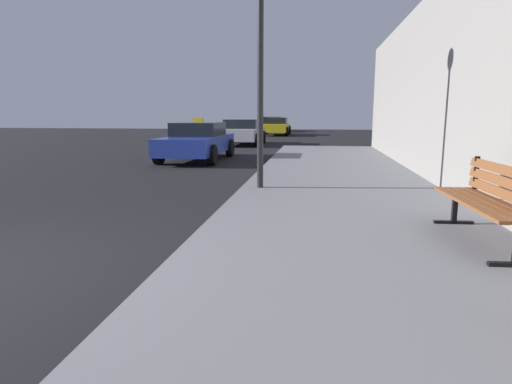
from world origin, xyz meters
TOP-DOWN VIEW (x-y plane):
  - sidewalk at (4.00, 0.00)m, footprint 4.00×32.00m
  - bench at (5.39, 1.50)m, footprint 0.59×1.89m
  - street_lamp at (2.38, 4.77)m, footprint 0.36×0.36m
  - car_blue at (-0.56, 10.84)m, footprint 1.93×4.34m
  - car_silver at (-0.31, 18.35)m, footprint 2.07×4.26m
  - car_yellow at (0.52, 28.29)m, footprint 1.94×4.51m
  - car_black at (-0.42, 34.94)m, footprint 1.94×4.25m

SIDE VIEW (x-z plane):
  - sidewalk at x=4.00m, z-range 0.00..0.15m
  - car_black at x=-0.42m, z-range 0.01..1.28m
  - car_yellow at x=0.52m, z-range 0.01..1.28m
  - car_blue at x=-0.56m, z-range -0.07..1.36m
  - car_silver at x=-0.31m, z-range 0.01..1.28m
  - bench at x=5.39m, z-range 0.22..1.11m
  - street_lamp at x=2.38m, z-range 0.92..4.91m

